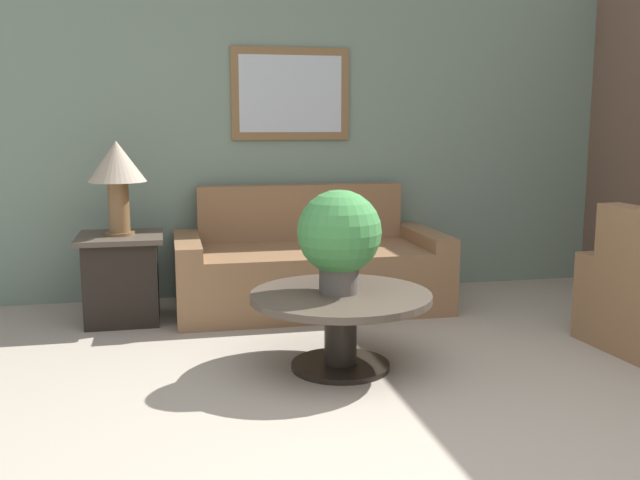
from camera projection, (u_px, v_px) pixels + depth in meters
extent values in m
cube|color=slate|center=(304.00, 131.00, 5.66)|extent=(7.03, 0.06, 2.60)
cube|color=brown|center=(291.00, 94.00, 5.55)|extent=(0.93, 0.03, 0.71)
cube|color=#B2BCC6|center=(291.00, 94.00, 5.53)|extent=(0.81, 0.01, 0.59)
cube|color=brown|center=(310.00, 278.00, 5.28)|extent=(1.60, 0.94, 0.46)
cube|color=brown|center=(300.00, 212.00, 5.59)|extent=(1.60, 0.16, 0.43)
cube|color=brown|center=(188.00, 277.00, 5.09)|extent=(0.18, 0.94, 0.56)
cube|color=brown|center=(424.00, 266.00, 5.46)|extent=(0.18, 0.94, 0.56)
cube|color=brown|center=(638.00, 293.00, 4.61)|extent=(0.88, 0.25, 0.56)
cylinder|color=black|center=(340.00, 365.00, 4.02)|extent=(0.56, 0.56, 0.03)
cylinder|color=black|center=(341.00, 332.00, 3.99)|extent=(0.18, 0.18, 0.37)
cylinder|color=#473D33|center=(341.00, 296.00, 3.95)|extent=(1.01, 1.01, 0.04)
cube|color=black|center=(122.00, 281.00, 4.93)|extent=(0.49, 0.49, 0.57)
cube|color=#473D33|center=(120.00, 237.00, 4.88)|extent=(0.57, 0.57, 0.03)
cylinder|color=brown|center=(120.00, 233.00, 4.88)|extent=(0.20, 0.20, 0.02)
cylinder|color=brown|center=(119.00, 207.00, 4.85)|extent=(0.14, 0.14, 0.34)
cone|color=gray|center=(117.00, 161.00, 4.79)|extent=(0.39, 0.39, 0.28)
cylinder|color=#4C4742|center=(339.00, 278.00, 3.95)|extent=(0.22, 0.22, 0.17)
sphere|color=#387A3D|center=(339.00, 232.00, 3.90)|extent=(0.47, 0.47, 0.47)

